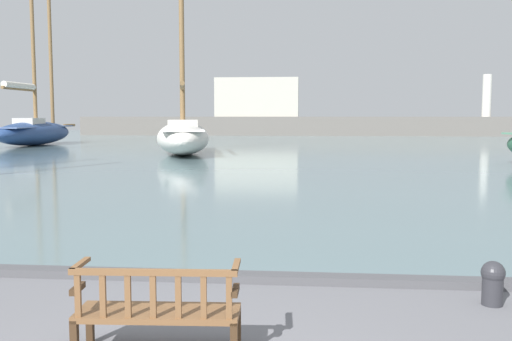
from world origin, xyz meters
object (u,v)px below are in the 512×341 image
object	(u,v)px
sailboat_far_port	(34,129)
mooring_bollard	(493,281)
sailboat_nearest_starboard	(183,135)
park_bench	(158,309)

from	to	relation	value
sailboat_far_port	mooring_bollard	size ratio (longest dim) A/B	28.45
sailboat_nearest_starboard	mooring_bollard	size ratio (longest dim) A/B	22.05
park_bench	mooring_bollard	xyz separation A→B (m)	(3.76, 1.87, -0.16)
park_bench	mooring_bollard	distance (m)	4.20
mooring_bollard	sailboat_far_port	bearing A→B (deg)	123.75
park_bench	sailboat_nearest_starboard	world-z (taller)	sailboat_nearest_starboard
park_bench	mooring_bollard	world-z (taller)	park_bench
sailboat_nearest_starboard	mooring_bollard	distance (m)	28.08
park_bench	mooring_bollard	bearing A→B (deg)	26.44
sailboat_nearest_starboard	sailboat_far_port	bearing A→B (deg)	146.74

